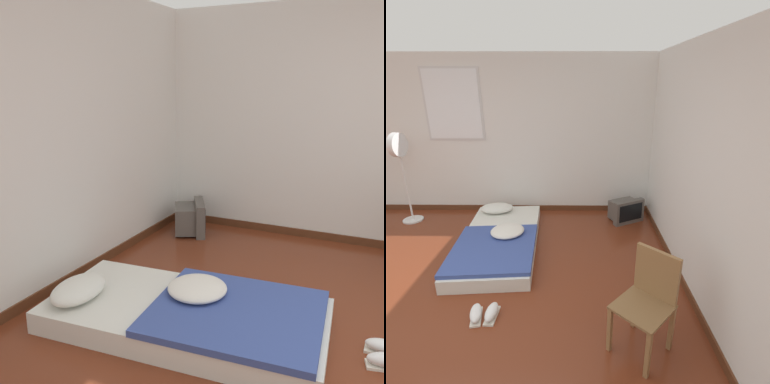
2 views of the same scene
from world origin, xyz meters
TOP-DOWN VIEW (x-y plane):
  - wall_back at (-0.01, 2.77)m, footprint 7.31×0.08m
  - mattress_bed at (0.15, 1.48)m, footprint 1.16×2.11m
  - crt_tv at (2.02, 2.33)m, footprint 0.59×0.53m

SIDE VIEW (x-z plane):
  - mattress_bed at x=0.15m, z-range -0.04..0.27m
  - crt_tv at x=2.02m, z-range -0.01..0.38m
  - wall_back at x=-0.01m, z-range -0.01..2.59m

